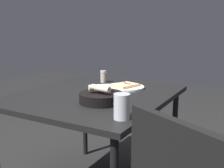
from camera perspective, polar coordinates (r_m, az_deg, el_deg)
The scene contains 5 objects.
dining_table at distance 1.80m, azimuth -3.73°, elevation -3.88°, with size 1.06×0.94×0.72m.
pizza_plate at distance 1.93m, azimuth 2.76°, elevation -0.54°, with size 0.27×0.27×0.04m.
bread_basket at distance 1.56m, azimuth -2.35°, elevation -2.72°, with size 0.25×0.25×0.11m.
beer_glass at distance 1.28m, azimuth 2.06°, elevation -4.99°, with size 0.08×0.08×0.12m.
pepper_shaker at distance 2.13m, azimuth -1.82°, elevation 1.43°, with size 0.05×0.05×0.09m.
Camera 1 is at (1.45, 0.95, 1.15)m, focal length 43.69 mm.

